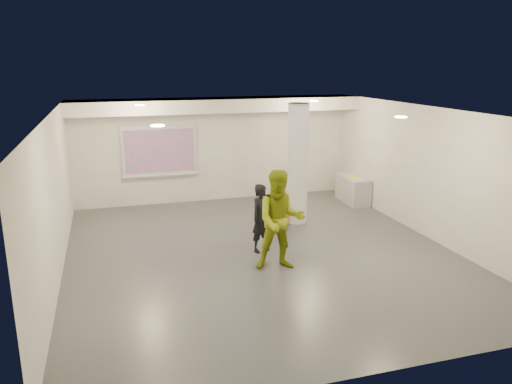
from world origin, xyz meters
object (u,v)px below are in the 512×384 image
object	(u,v)px
projection_screen	(160,151)
man	(280,220)
woman	(262,218)
column	(298,164)
credenza	(353,190)

from	to	relation	value
projection_screen	man	xyz separation A→B (m)	(1.71, -5.31, -0.54)
woman	man	world-z (taller)	man
column	woman	size ratio (longest dim) A/B	2.03
projection_screen	credenza	world-z (taller)	projection_screen
credenza	man	xyz separation A→B (m)	(-3.61, -3.90, 0.62)
credenza	woman	xyz separation A→B (m)	(-3.67, -2.91, 0.36)
column	man	bearing A→B (deg)	-117.51
man	credenza	bearing A→B (deg)	58.56
column	projection_screen	world-z (taller)	column
credenza	projection_screen	bearing A→B (deg)	166.93
projection_screen	woman	bearing A→B (deg)	-69.13
column	credenza	xyz separation A→B (m)	(2.22, 1.24, -1.13)
column	woman	distance (m)	2.34
projection_screen	woman	distance (m)	4.69
woman	credenza	bearing A→B (deg)	11.96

